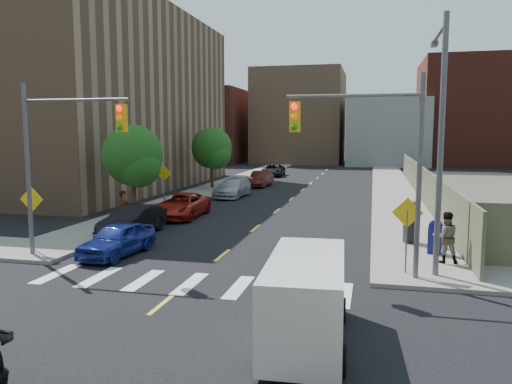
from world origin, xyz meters
The scene contains 29 objects.
ground centered at (0.00, 0.00, 0.00)m, with size 160.00×160.00×0.00m, color black.
sidewalk_nw centered at (-7.75, 41.50, 0.07)m, with size 3.50×73.00×0.15m, color gray.
sidewalk_ne centered at (7.75, 41.50, 0.07)m, with size 3.50×73.00×0.15m, color gray.
fence_north centered at (9.60, 28.00, 1.25)m, with size 0.12×44.00×2.50m, color #5E6144.
building_nw centered at (-22.00, 30.00, 8.00)m, with size 22.00×30.00×16.00m, color #8C6B4C.
bg_bldg_west centered at (-22.00, 70.00, 6.00)m, with size 14.00×18.00×12.00m, color #592319.
bg_bldg_midwest centered at (-6.00, 72.00, 7.50)m, with size 14.00×16.00×15.00m, color #8C6B4C.
bg_bldg_center centered at (8.00, 70.00, 5.00)m, with size 12.00×16.00×10.00m, color gray.
bg_bldg_east centered at (22.00, 72.00, 8.00)m, with size 18.00×18.00×16.00m, color #592319.
signal_nw centered at (-5.98, 6.00, 4.53)m, with size 4.59×0.30×7.00m.
signal_ne centered at (5.98, 6.00, 4.53)m, with size 4.59×0.30×7.00m.
streetlight_ne centered at (8.20, 6.90, 5.22)m, with size 0.25×3.70×9.00m.
warn_sign_nw centered at (-7.80, 6.50, 1.99)m, with size 1.06×0.06×2.83m.
warn_sign_ne centered at (7.20, 6.50, 1.99)m, with size 1.06×0.06×2.83m.
warn_sign_midwest centered at (-7.80, 20.00, 1.99)m, with size 1.06×0.06×2.83m.
tree_west_near centered at (-8.00, 16.05, 3.48)m, with size 3.66×3.64×5.52m.
tree_west_far centered at (-8.00, 31.05, 3.48)m, with size 3.66×3.64×5.52m.
parked_car_blue centered at (-4.20, 7.00, 0.69)m, with size 1.62×4.04×1.38m, color navy.
parked_car_black centered at (-5.50, 10.91, 0.74)m, with size 1.56×4.48×1.47m, color black.
parked_car_red centered at (-5.12, 16.27, 0.72)m, with size 2.39×5.19×1.44m, color #A31D10.
parked_car_silver centered at (-4.66, 26.03, 0.72)m, with size 2.02×4.97×1.44m, color #A4A6AC.
parked_car_white centered at (-5.50, 31.04, 0.67)m, with size 1.57×3.91×1.33m, color silver.
parked_car_maroon centered at (-4.20, 33.83, 0.72)m, with size 1.53×4.38×1.44m, color #47140E.
parked_car_grey centered at (-5.21, 45.05, 0.70)m, with size 2.32×5.02×1.40m, color black.
cargo_van centered at (4.49, 0.39, 1.11)m, with size 2.14×4.70×2.11m.
mailbox centered at (8.54, 9.72, 0.82)m, with size 0.63×0.51×1.39m.
payphone centered at (7.71, 11.53, 1.07)m, with size 0.55×0.45×1.85m, color black.
pedestrian_west centered at (-6.30, 11.58, 1.14)m, with size 0.72×0.47×1.97m, color gray.
pedestrian_east centered at (8.75, 8.32, 1.13)m, with size 0.95×0.74×1.95m, color gray.
Camera 1 is at (5.99, -11.34, 5.08)m, focal length 35.00 mm.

